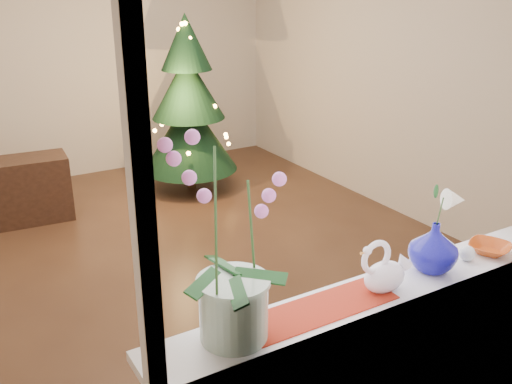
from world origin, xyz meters
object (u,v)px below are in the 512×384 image
Objects in this scene: orchid_pot at (233,239)px; paperweight at (467,253)px; blue_vase at (434,244)px; swan at (385,266)px; amber_dish at (489,249)px; side_table at (24,190)px; xmas_tree at (188,104)px.

paperweight is (1.20, -0.03, -0.35)m from orchid_pot.
blue_vase reaches higher than paperweight.
paperweight is (0.51, 0.00, -0.08)m from swan.
amber_dish is (0.16, -0.00, -0.02)m from paperweight.
swan reaches higher than paperweight.
orchid_pot reaches higher than swan.
blue_vase is at bearing -0.34° from orchid_pot.
orchid_pot is at bearing 178.78° from paperweight.
blue_vase is at bearing 23.74° from swan.
side_table is (-0.84, 3.81, -0.73)m from swan.
amber_dish is at bearing -3.16° from blue_vase.
side_table is (-1.70, -0.05, -0.61)m from xmas_tree.
orchid_pot is 1.03m from blue_vase.
side_table is at bearing 92.25° from orchid_pot.
orchid_pot reaches higher than side_table.
swan is 1.03× the size of blue_vase.
blue_vase is at bearing -98.30° from xmas_tree.
xmas_tree is (0.56, 3.83, -0.14)m from blue_vase.
xmas_tree is at bearing 84.78° from paperweight.
xmas_tree is at bearing 67.88° from orchid_pot.
xmas_tree is (0.86, 3.86, -0.12)m from swan.
side_table is at bearing 121.96° from swan.
paperweight is at bearing -95.22° from xmas_tree.
orchid_pot is at bearing 178.91° from amber_dish.
swan is at bearing -102.60° from xmas_tree.
blue_vase reaches higher than swan.
paperweight is at bearing -65.77° from side_table.
paperweight is 4.09m from side_table.
orchid_pot is 10.85× the size of paperweight.
orchid_pot is at bearing 179.66° from blue_vase.
blue_vase is (1.00, -0.01, -0.26)m from orchid_pot.
xmas_tree is (0.20, 3.85, -0.03)m from amber_dish.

